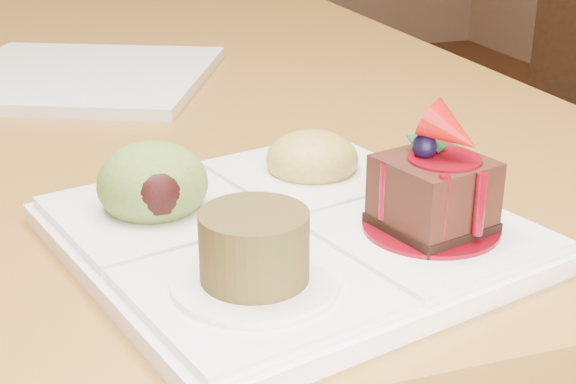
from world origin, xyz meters
name	(u,v)px	position (x,y,z in m)	size (l,w,h in m)	color
dining_table	(31,80)	(0.00, 0.00, 0.68)	(1.00, 1.80, 0.75)	#966126
sampler_plate	(282,214)	(0.14, -0.75, 0.77)	(0.31, 0.31, 0.10)	white
second_plate	(79,76)	(0.05, -0.30, 0.76)	(0.27, 0.27, 0.01)	white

